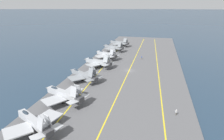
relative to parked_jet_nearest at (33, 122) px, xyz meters
name	(u,v)px	position (x,y,z in m)	size (l,w,h in m)	color
ground_plane	(129,71)	(49.67, -15.33, -3.02)	(2000.00, 2000.00, 0.00)	#23384C
carrier_deck	(129,71)	(49.67, -15.33, -2.82)	(188.79, 46.75, 0.40)	#565659
deck_stripe_foul_line	(158,73)	(49.67, -28.18, -2.61)	(169.91, 0.36, 0.01)	yellow
deck_stripe_centerline	(129,71)	(49.67, -15.33, -2.61)	(169.91, 0.36, 0.01)	yellow
deck_stripe_edge_line	(102,69)	(49.67, -2.47, -2.61)	(169.91, 0.36, 0.01)	yellow
parked_jet_nearest	(33,122)	(0.00, 0.00, 0.00)	(13.86, 15.12, 6.30)	#A8AAAF
parked_jet_second	(63,94)	(15.47, 0.02, 0.02)	(14.09, 16.15, 6.61)	#A8AAAF
parked_jet_third	(83,75)	(34.02, 0.64, -0.35)	(13.17, 16.24, 6.37)	gray
parked_jet_fourth	(97,62)	(51.65, 0.26, -0.07)	(12.51, 16.33, 6.68)	#9EA3A8
parked_jet_fifth	(106,54)	(66.93, 0.11, -0.08)	(13.13, 15.54, 6.06)	#A8AAAF
parked_jet_sixth	(113,47)	(85.29, 0.10, 0.02)	(12.56, 15.63, 6.46)	gray
parked_jet_seventh	(119,43)	(101.29, -0.32, -0.06)	(13.53, 16.04, 6.13)	gray
crew_blue_vest	(142,57)	(70.26, -19.08, -1.62)	(0.37, 0.44, 1.82)	#4C473D
crew_white_vest	(176,112)	(15.03, -33.26, -1.66)	(0.46, 0.45, 1.74)	#4C473D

